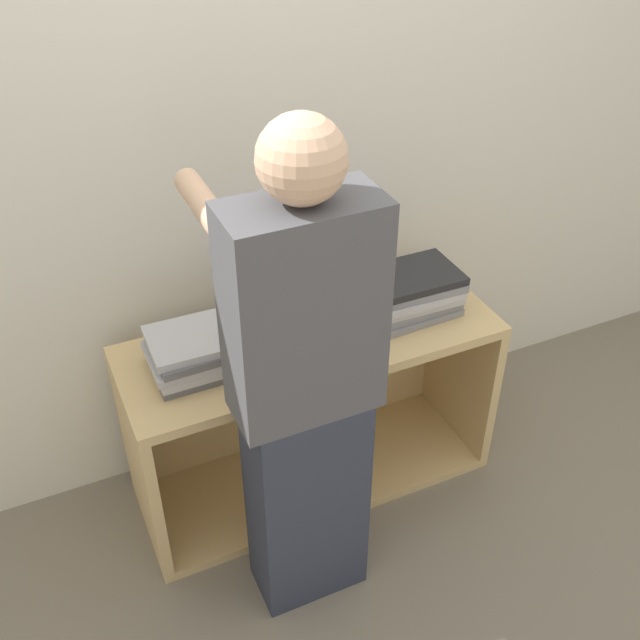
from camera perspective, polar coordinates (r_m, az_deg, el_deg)
The scene contains 7 objects.
ground_plane at distance 2.81m, azimuth 1.45°, elevation -14.99°, with size 12.00×12.00×0.00m, color #756B5B.
wall_back at distance 2.51m, azimuth -4.03°, elevation 12.72°, with size 8.00×0.05×2.40m.
cart at distance 2.76m, azimuth -1.17°, elevation -6.18°, with size 1.29×0.47×0.67m.
laptop_open at distance 2.51m, azimuth -1.20°, elevation 0.16°, with size 0.33×0.34×0.22m.
laptop_stack_left at distance 2.37m, azimuth -8.81°, elevation -2.28°, with size 0.35×0.24×0.13m.
laptop_stack_right at distance 2.60m, azimuth 6.72°, elevation 2.07°, with size 0.35×0.24×0.16m.
person at distance 2.07m, azimuth -1.22°, elevation -5.70°, with size 0.40×0.53×1.61m.
Camera 1 is at (-0.80, -1.59, 2.18)m, focal length 42.00 mm.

